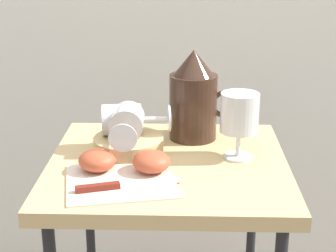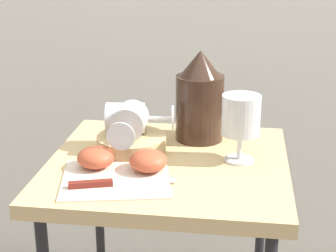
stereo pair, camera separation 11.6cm
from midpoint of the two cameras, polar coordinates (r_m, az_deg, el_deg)
The scene contains 10 objects.
table at distance 1.22m, azimuth 2.74°, elevation -7.02°, with size 0.51×0.49×0.72m.
linen_napkin at distance 1.10m, azimuth -2.41°, elevation -5.55°, with size 0.21×0.19×0.00m, color silver.
basket_tray at distance 1.24m, azimuth -1.13°, elevation -1.84°, with size 0.16×0.16×0.04m, color tan.
pitcher at distance 1.30m, azimuth 5.92°, elevation 2.21°, with size 0.16×0.11×0.21m.
wine_glass_upright at distance 1.18m, azimuth 10.37°, elevation 0.72°, with size 0.08×0.08×0.15m.
wine_glass_tipped_near at distance 1.24m, azimuth -1.50°, elevation 0.78°, with size 0.16×0.08×0.07m.
wine_glass_tipped_far at distance 1.22m, azimuth -1.28°, elevation 0.45°, with size 0.08×0.14×0.07m.
apple_half_left at distance 1.15m, azimuth -4.61°, elevation -3.32°, with size 0.08×0.08×0.04m, color #C15133.
apple_half_right at distance 1.13m, azimuth 0.91°, elevation -3.69°, with size 0.08×0.08×0.04m, color #C15133.
knife at distance 1.07m, azimuth -3.29°, elevation -6.03°, with size 0.20×0.08×0.01m.
Camera 2 is at (0.15, -1.09, 1.19)m, focal length 58.91 mm.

